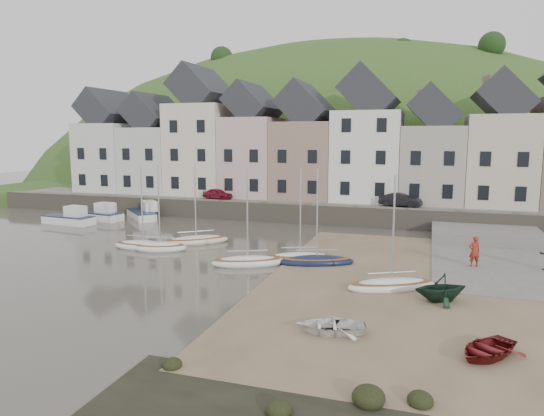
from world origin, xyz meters
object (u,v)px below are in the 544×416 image
(rowboat_green, at_px, (441,287))
(rowboat_red, at_px, (487,349))
(car_left, at_px, (218,194))
(rowboat_white, at_px, (330,325))
(person_red, at_px, (474,251))
(car_right, at_px, (401,200))
(sailboat_0, at_px, (143,245))

(rowboat_green, bearing_deg, rowboat_red, -13.73)
(rowboat_green, relative_size, car_left, 0.82)
(rowboat_green, xyz_separation_m, car_left, (-21.67, 21.90, 1.39))
(rowboat_white, relative_size, rowboat_green, 1.08)
(rowboat_red, bearing_deg, rowboat_green, 140.70)
(person_red, bearing_deg, car_right, -90.39)
(rowboat_green, height_order, car_left, car_left)
(rowboat_red, height_order, car_right, car_right)
(rowboat_white, relative_size, car_right, 0.75)
(rowboat_white, relative_size, rowboat_red, 1.02)
(sailboat_0, height_order, car_left, sailboat_0)
(car_left, relative_size, car_right, 0.84)
(person_red, relative_size, car_left, 0.59)
(rowboat_red, bearing_deg, sailboat_0, -171.58)
(car_right, bearing_deg, rowboat_white, -171.11)
(rowboat_green, bearing_deg, car_left, -163.54)
(rowboat_white, height_order, rowboat_red, rowboat_white)
(car_left, bearing_deg, car_right, -79.60)
(sailboat_0, bearing_deg, car_left, 95.03)
(sailboat_0, xyz_separation_m, rowboat_green, (20.23, -5.54, 0.50))
(rowboat_red, bearing_deg, rowboat_white, -148.19)
(sailboat_0, xyz_separation_m, rowboat_red, (21.76, -11.46, 0.09))
(rowboat_green, bearing_deg, person_red, 135.77)
(rowboat_red, distance_m, car_left, 36.27)
(sailboat_0, relative_size, rowboat_white, 2.20)
(person_red, relative_size, car_right, 0.50)
(sailboat_0, bearing_deg, rowboat_white, -34.79)
(rowboat_red, height_order, person_red, person_red)
(rowboat_white, height_order, car_right, car_right)
(car_left, height_order, car_right, car_right)
(car_right, bearing_deg, sailboat_0, 145.21)
(rowboat_green, xyz_separation_m, person_red, (2.08, 7.25, 0.31))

